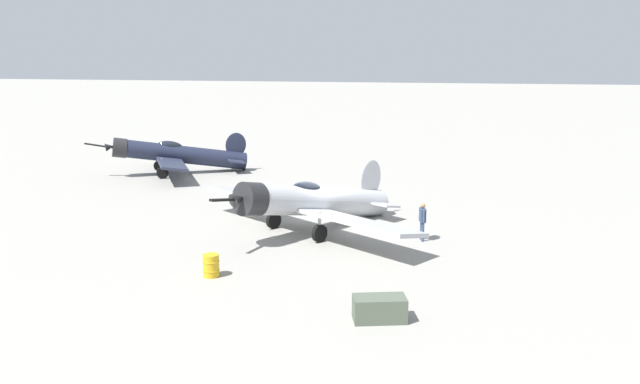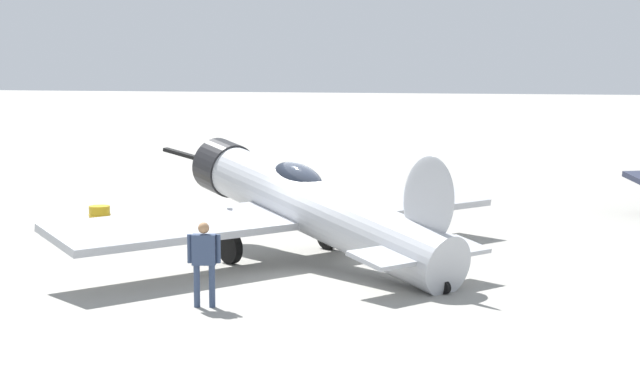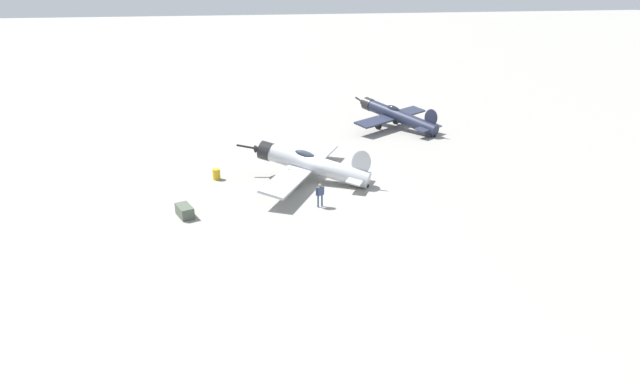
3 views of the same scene
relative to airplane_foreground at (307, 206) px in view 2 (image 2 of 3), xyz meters
The scene contains 4 objects.
ground_plane 1.49m from the airplane_foreground, 120.25° to the right, with size 400.00×400.00×0.00m, color gray.
airplane_foreground is the anchor object (origin of this frame).
ground_crew_mechanic 5.20m from the airplane_foreground, behind, with size 0.37×0.64×1.72m.
fuel_drum 7.41m from the airplane_foreground, 75.59° to the left, with size 0.64×0.64×0.85m.
Camera 2 is at (-22.46, -8.21, 4.67)m, focal length 55.85 mm.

